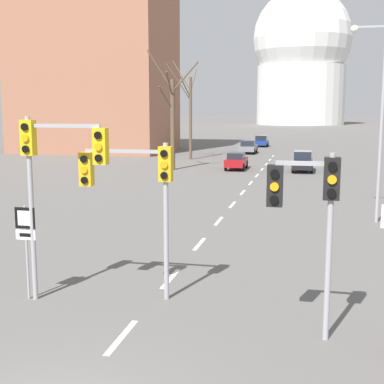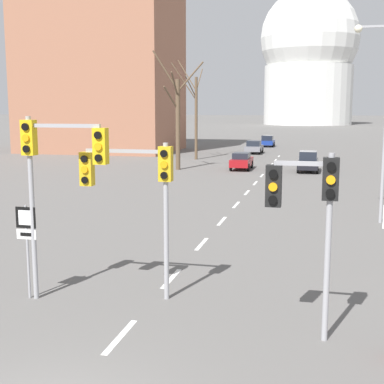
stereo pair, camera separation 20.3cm
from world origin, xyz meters
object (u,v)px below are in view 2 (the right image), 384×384
traffic_signal_centre_tall (137,181)px  sedan_near_left (267,141)px  street_lamp_right (381,106)px  traffic_signal_near_left (54,162)px  traffic_signal_near_right (309,201)px  sedan_far_left (308,162)px  sedan_near_right (254,147)px  route_sign_post (27,235)px  sedan_mid_centre (242,161)px

traffic_signal_centre_tall → sedan_near_left: 61.62m
street_lamp_right → sedan_near_left: bearing=101.3°
traffic_signal_near_left → sedan_near_left: traffic_signal_near_left is taller
traffic_signal_near_right → sedan_far_left: (-0.74, 34.13, -2.44)m
sedan_near_right → sedan_far_left: size_ratio=1.00×
route_sign_post → street_lamp_right: size_ratio=0.30×
sedan_mid_centre → sedan_far_left: (5.74, -0.29, 0.09)m
traffic_signal_near_left → sedan_near_left: (-0.18, 62.36, -3.14)m
traffic_signal_centre_tall → route_sign_post: size_ratio=1.65×
sedan_near_right → sedan_mid_centre: (0.97, -17.04, -0.01)m
traffic_signal_near_right → route_sign_post: size_ratio=1.63×
street_lamp_right → sedan_far_left: size_ratio=2.23×
traffic_signal_centre_tall → street_lamp_right: (7.60, 12.19, 2.09)m
street_lamp_right → sedan_near_left: size_ratio=2.39×
traffic_signal_centre_tall → sedan_far_left: bearing=82.9°
traffic_signal_centre_tall → traffic_signal_near_right: bearing=-20.6°
traffic_signal_near_left → sedan_near_right: 50.60m
route_sign_post → street_lamp_right: street_lamp_right is taller
street_lamp_right → sedan_near_right: size_ratio=2.23×
traffic_signal_near_left → sedan_far_left: traffic_signal_near_left is taller
sedan_near_left → sedan_far_left: sedan_far_left is taller
street_lamp_right → sedan_mid_centre: street_lamp_right is taller
route_sign_post → sedan_mid_centre: 33.52m
traffic_signal_near_left → sedan_mid_centre: traffic_signal_near_left is taller
route_sign_post → sedan_near_right: 50.53m
street_lamp_right → sedan_far_left: 20.98m
traffic_signal_near_right → sedan_far_left: size_ratio=1.07×
traffic_signal_near_left → traffic_signal_centre_tall: 2.29m
route_sign_post → sedan_near_right: bearing=89.7°
traffic_signal_near_left → traffic_signal_near_right: size_ratio=1.17×
sedan_mid_centre → sedan_far_left: bearing=-2.9°
street_lamp_right → sedan_near_left: street_lamp_right is taller
traffic_signal_near_right → traffic_signal_centre_tall: bearing=159.4°
street_lamp_right → sedan_mid_centre: bearing=114.5°
traffic_signal_centre_tall → sedan_mid_centre: (-1.73, 32.63, -2.59)m
street_lamp_right → traffic_signal_centre_tall: bearing=-121.9°
sedan_mid_centre → traffic_signal_centre_tall: bearing=-87.0°
traffic_signal_centre_tall → sedan_near_right: (-2.69, 49.67, -2.58)m
traffic_signal_near_left → sedan_near_right: size_ratio=1.26×
route_sign_post → sedan_mid_centre: bearing=87.8°
sedan_near_left → sedan_mid_centre: sedan_near_left is taller
sedan_near_right → sedan_far_left: (6.71, -17.33, 0.08)m
sedan_near_left → traffic_signal_near_left: bearing=-89.8°
traffic_signal_near_left → street_lamp_right: 16.28m
sedan_far_left → traffic_signal_centre_tall: bearing=-97.1°
sedan_near_right → traffic_signal_near_left: bearing=-89.3°
sedan_near_left → sedan_near_right: 11.86m
traffic_signal_near_right → sedan_near_left: 63.74m
traffic_signal_centre_tall → sedan_far_left: (4.01, 32.34, -2.51)m
sedan_near_right → sedan_mid_centre: 17.07m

